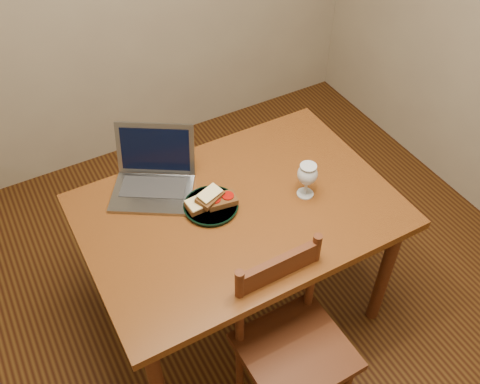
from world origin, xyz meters
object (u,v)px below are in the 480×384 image
plate (211,206)px  milk_glass (307,180)px  chair (293,339)px  laptop (154,172)px  table (239,222)px

plate → milk_glass: (0.39, -0.12, 0.07)m
chair → laptop: bearing=103.6°
table → laptop: 0.43m
milk_glass → chair: bearing=-126.6°
table → plate: plate is taller
table → chair: (-0.04, -0.51, -0.18)m
milk_glass → plate: bearing=162.5°
laptop → table: bearing=-19.1°
chair → laptop: 0.91m
chair → plate: size_ratio=1.90×
table → laptop: (-0.25, 0.31, 0.15)m
plate → laptop: (-0.15, 0.25, 0.06)m
table → milk_glass: 0.34m
plate → milk_glass: 0.42m
chair → plate: 0.63m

